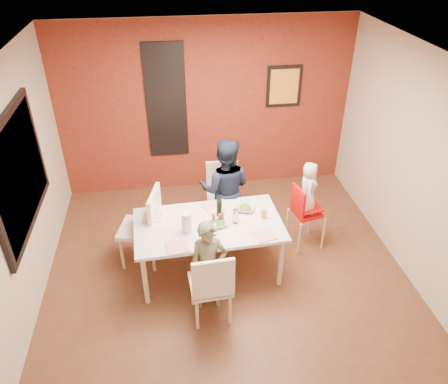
{
  "coord_description": "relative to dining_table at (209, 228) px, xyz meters",
  "views": [
    {
      "loc": [
        -0.63,
        -4.08,
        3.88
      ],
      "look_at": [
        0.0,
        0.3,
        1.05
      ],
      "focal_mm": 35.0,
      "sensor_mm": 36.0,
      "label": 1
    }
  ],
  "objects": [
    {
      "name": "child_far",
      "position": [
        0.31,
        0.74,
        0.06
      ],
      "size": [
        0.83,
        0.71,
        1.47
      ],
      "primitive_type": "imported",
      "rotation": [
        0.0,
        0.0,
        2.9
      ],
      "color": "#151D31",
      "rests_on": "ground"
    },
    {
      "name": "high_chair",
      "position": [
        1.31,
        0.34,
        -0.11
      ],
      "size": [
        0.46,
        0.46,
        0.93
      ],
      "rotation": [
        0.0,
        0.0,
        1.77
      ],
      "color": "red",
      "rests_on": "ground"
    },
    {
      "name": "paper_towel_roll",
      "position": [
        -0.26,
        -0.12,
        0.2
      ],
      "size": [
        0.12,
        0.12,
        0.26
      ],
      "primitive_type": "cylinder",
      "color": "white",
      "rests_on": "dining_table"
    },
    {
      "name": "child_near",
      "position": [
        -0.07,
        -0.57,
        -0.1
      ],
      "size": [
        0.42,
        0.28,
        1.15
      ],
      "primitive_type": "imported",
      "rotation": [
        0.0,
        0.0,
        0.0
      ],
      "color": "#5F5E43",
      "rests_on": "ground"
    },
    {
      "name": "sippy_cup",
      "position": [
        0.68,
        0.02,
        0.12
      ],
      "size": [
        0.07,
        0.07,
        0.12
      ],
      "primitive_type": "cylinder",
      "color": "orange",
      "rests_on": "dining_table"
    },
    {
      "name": "art_print_frame",
      "position": [
        1.42,
        2.1,
        0.98
      ],
      "size": [
        0.54,
        0.03,
        0.64
      ],
      "primitive_type": "cube",
      "color": "black",
      "rests_on": "wall_back"
    },
    {
      "name": "condiment_green",
      "position": [
        0.17,
        0.03,
        0.13
      ],
      "size": [
        0.03,
        0.03,
        0.14
      ],
      "primitive_type": "cylinder",
      "color": "#316E24",
      "rests_on": "dining_table"
    },
    {
      "name": "chair_far",
      "position": [
        0.31,
        0.99,
        -0.13
      ],
      "size": [
        0.47,
        0.47,
        0.97
      ],
      "rotation": [
        0.0,
        0.0,
        -0.04
      ],
      "color": "silver",
      "rests_on": "ground"
    },
    {
      "name": "wine_glass_a",
      "position": [
        0.04,
        -0.22,
        0.16
      ],
      "size": [
        0.07,
        0.07,
        0.19
      ],
      "primitive_type": "cylinder",
      "color": "white",
      "rests_on": "dining_table"
    },
    {
      "name": "wall_right",
      "position": [
        2.47,
        -0.11,
        0.68
      ],
      "size": [
        0.02,
        4.5,
        2.7
      ],
      "primitive_type": "cube",
      "color": "beige",
      "rests_on": "ground"
    },
    {
      "name": "plate_near_left",
      "position": [
        -0.39,
        -0.39,
        0.07
      ],
      "size": [
        0.28,
        0.28,
        0.01
      ],
      "primitive_type": "cube",
      "rotation": [
        0.0,
        0.0,
        0.15
      ],
      "color": "white",
      "rests_on": "dining_table"
    },
    {
      "name": "plate_near_right",
      "position": [
        0.62,
        -0.32,
        0.07
      ],
      "size": [
        0.27,
        0.27,
        0.01
      ],
      "primitive_type": "cube",
      "rotation": [
        0.0,
        0.0,
        0.24
      ],
      "color": "white",
      "rests_on": "dining_table"
    },
    {
      "name": "picture_window_pane",
      "position": [
        -1.99,
        0.09,
        0.88
      ],
      "size": [
        0.02,
        1.55,
        1.15
      ],
      "primitive_type": "cube",
      "color": "black",
      "rests_on": "wall_left"
    },
    {
      "name": "wall_left",
      "position": [
        -2.03,
        -0.11,
        0.68
      ],
      "size": [
        0.02,
        4.5,
        2.7
      ],
      "primitive_type": "cube",
      "color": "beige",
      "rests_on": "ground"
    },
    {
      "name": "chair_near",
      "position": [
        -0.06,
        -0.81,
        -0.13
      ],
      "size": [
        0.47,
        0.47,
        0.96
      ],
      "rotation": [
        0.0,
        0.0,
        3.2
      ],
      "color": "white",
      "rests_on": "ground"
    },
    {
      "name": "glassblock_strip",
      "position": [
        -0.38,
        2.1,
        0.83
      ],
      "size": [
        0.55,
        0.03,
        1.7
      ],
      "primitive_type": "cube",
      "color": "silver",
      "rests_on": "wall_back"
    },
    {
      "name": "chair_left",
      "position": [
        -0.75,
        0.31,
        -0.08
      ],
      "size": [
        0.6,
        0.6,
        1.06
      ],
      "rotation": [
        0.0,
        0.0,
        4.46
      ],
      "color": "white",
      "rests_on": "ground"
    },
    {
      "name": "wine_bottle",
      "position": [
        0.15,
        0.11,
        0.19
      ],
      "size": [
        0.07,
        0.07,
        0.25
      ],
      "primitive_type": "cylinder",
      "color": "black",
      "rests_on": "dining_table"
    },
    {
      "name": "toddler",
      "position": [
        1.33,
        0.35,
        0.24
      ],
      "size": [
        0.3,
        0.39,
        0.72
      ],
      "primitive_type": "imported",
      "rotation": [
        0.0,
        0.0,
        1.36
      ],
      "color": "silver",
      "rests_on": "high_chair"
    },
    {
      "name": "salad_bowl_a",
      "position": [
        0.12,
        -0.05,
        0.09
      ],
      "size": [
        0.26,
        0.26,
        0.05
      ],
      "primitive_type": "imported",
      "rotation": [
        0.0,
        0.0,
        0.32
      ],
      "color": "white",
      "rests_on": "dining_table"
    },
    {
      "name": "salad_bowl_b",
      "position": [
        0.49,
        0.22,
        0.09
      ],
      "size": [
        0.3,
        0.3,
        0.06
      ],
      "primitive_type": "imported",
      "rotation": [
        0.0,
        0.0,
        -0.37
      ],
      "color": "white",
      "rests_on": "dining_table"
    },
    {
      "name": "plate_far_mid",
      "position": [
        0.11,
        0.3,
        0.07
      ],
      "size": [
        0.29,
        0.29,
        0.01
      ],
      "primitive_type": "cube",
      "rotation": [
        0.0,
        0.0,
        0.26
      ],
      "color": "white",
      "rests_on": "dining_table"
    },
    {
      "name": "brick_accent_wall",
      "position": [
        0.22,
        2.12,
        0.68
      ],
      "size": [
        4.5,
        0.02,
        2.7
      ],
      "primitive_type": "cube",
      "color": "maroon",
      "rests_on": "ground"
    },
    {
      "name": "condiment_red",
      "position": [
        0.14,
        -0.03,
        0.14
      ],
      "size": [
        0.04,
        0.04,
        0.14
      ],
      "primitive_type": "cylinder",
      "color": "red",
      "rests_on": "dining_table"
    },
    {
      "name": "art_print_canvas",
      "position": [
        1.42,
        2.08,
        0.98
      ],
      "size": [
        0.44,
        0.01,
        0.54
      ],
      "primitive_type": "cube",
      "color": "gold",
      "rests_on": "wall_back"
    },
    {
      "name": "ground",
      "position": [
        0.22,
        -0.11,
        -0.67
      ],
      "size": [
        4.5,
        4.5,
        0.0
      ],
      "primitive_type": "plane",
      "color": "brown",
      "rests_on": "ground"
    },
    {
      "name": "picture_window_frame",
      "position": [
        -2.0,
        0.09,
        0.88
      ],
      "size": [
        0.05,
        1.7,
        1.3
      ],
      "primitive_type": "cube",
      "color": "black",
      "rests_on": "wall_left"
    },
    {
      "name": "wine_glass_b",
      "position": [
        0.32,
        -0.03,
        0.16
      ],
      "size": [
        0.07,
        0.07,
        0.19
      ],
      "primitive_type": "cylinder",
      "color": "silver",
      "rests_on": "dining_table"
    },
    {
      "name": "wall_back",
      "position": [
        0.22,
        2.14,
        0.68
      ],
      "size": [
        4.5,
        0.02,
        2.7
      ],
      "primitive_type": "cube",
      "color": "beige",
      "rests_on": "ground"
    },
    {
      "name": "wall_front",
      "position": [
        0.22,
        -2.36,
        0.68
      ],
      "size": [
        4.5,
        0.02,
        2.7
      ],
      "primitive_type": "cube",
      "color": "beige",
      "rests_on": "ground"
    },
    {
      "name": "glassblock_surround",
      "position": [
        -0.38,
        2.1,
        0.83
      ],
      "size": [
        0.6,
        0.03,
        1.76
      ],
      "primitive_type": "cube",
      "color": "black",
      "rests_on": "wall_back"
    },
    {
      "name": "plate_far_left",
      "position": [
        -0.67,
        0.22,
        0.07
      ],
      "size": [
        0.25,
        0.25,
        0.01
      ],
      "primitive_type": "cube",
      "rotation": [
        0.0,
        0.0,
        -0.13
      ],
      "color": "white",
      "rests_on": "dining_table"
    },
    {
      "name": "condiment_brown",
      "position": [
        0.06,
        -0.01,
        0.13
      ],
      "size": [
        0.04,
        0.04,
        0.14
      ],
      "primitive_type": "cylinder",
      "color": "brown",
      "rests_on": "dining_table"
    },
    {
      "name": "ceiling",
      "position": [
        0.22,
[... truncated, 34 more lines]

